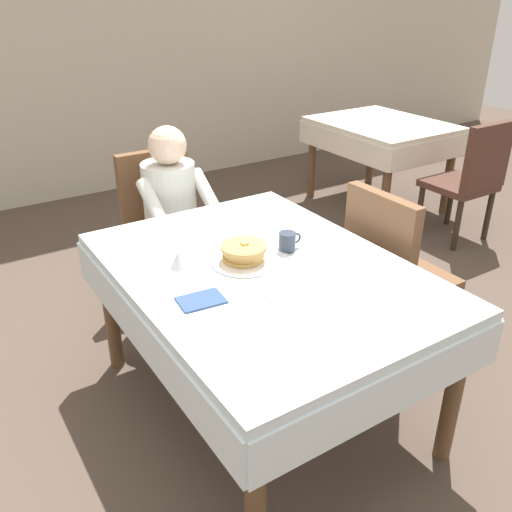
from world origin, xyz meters
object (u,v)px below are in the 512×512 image
object	(u,v)px
chair_right_side	(391,266)
dining_table_main	(263,286)
diner_person	(173,206)
cup_coffee	(288,241)
breakfast_stack	(244,252)
background_chair_empty	(472,175)
plate_breakfast	(245,261)
syrup_pitcher	(179,260)
knife_right_of_plate	(284,253)
fork_left_of_plate	(207,276)
background_table_far	(381,136)
spoon_near_edge	(287,297)
chair_diner	(163,220)

from	to	relation	value
chair_right_side	dining_table_main	bearing A→B (deg)	-90.00
diner_person	cup_coffee	distance (m)	0.95
breakfast_stack	background_chair_empty	xyz separation A→B (m)	(2.36, 0.63, -0.26)
plate_breakfast	syrup_pitcher	world-z (taller)	syrup_pitcher
dining_table_main	background_chair_empty	distance (m)	2.43
breakfast_stack	knife_right_of_plate	distance (m)	0.20
fork_left_of_plate	knife_right_of_plate	size ratio (longest dim) A/B	0.90
plate_breakfast	background_table_far	size ratio (longest dim) A/B	0.25
breakfast_stack	dining_table_main	bearing A→B (deg)	-60.88
syrup_pitcher	breakfast_stack	bearing A→B (deg)	-23.76
diner_person	fork_left_of_plate	world-z (taller)	diner_person
fork_left_of_plate	spoon_near_edge	distance (m)	0.35
diner_person	cup_coffee	size ratio (longest dim) A/B	9.91
dining_table_main	background_table_far	world-z (taller)	same
plate_breakfast	background_chair_empty	world-z (taller)	background_chair_empty
breakfast_stack	background_table_far	xyz separation A→B (m)	(2.36, 1.58, -0.17)
breakfast_stack	knife_right_of_plate	size ratio (longest dim) A/B	0.97
chair_right_side	spoon_near_edge	distance (m)	0.89
breakfast_stack	cup_coffee	xyz separation A→B (m)	(0.23, 0.00, -0.01)
plate_breakfast	syrup_pitcher	size ratio (longest dim) A/B	3.50
cup_coffee	background_table_far	xyz separation A→B (m)	(2.14, 1.58, -0.16)
background_chair_empty	breakfast_stack	bearing A→B (deg)	-164.99
syrup_pitcher	background_chair_empty	world-z (taller)	background_chair_empty
chair_diner	diner_person	distance (m)	0.21
plate_breakfast	knife_right_of_plate	bearing A→B (deg)	-6.01
dining_table_main	plate_breakfast	xyz separation A→B (m)	(-0.04, 0.08, 0.10)
fork_left_of_plate	dining_table_main	bearing A→B (deg)	-103.29
cup_coffee	background_chair_empty	bearing A→B (deg)	16.50
chair_right_side	background_chair_empty	world-z (taller)	same
breakfast_stack	diner_person	bearing A→B (deg)	83.74
syrup_pitcher	plate_breakfast	bearing A→B (deg)	-23.69
breakfast_stack	background_table_far	bearing A→B (deg)	33.81
dining_table_main	chair_diner	xyz separation A→B (m)	(0.06, 1.17, -0.12)
chair_right_side	background_chair_empty	bearing A→B (deg)	114.76
chair_right_side	plate_breakfast	size ratio (longest dim) A/B	3.32
syrup_pitcher	knife_right_of_plate	xyz separation A→B (m)	(0.44, -0.13, -0.04)
chair_diner	syrup_pitcher	distance (m)	1.07
knife_right_of_plate	diner_person	bearing A→B (deg)	3.76
plate_breakfast	syrup_pitcher	distance (m)	0.28
breakfast_stack	syrup_pitcher	xyz separation A→B (m)	(-0.25, 0.11, -0.02)
breakfast_stack	knife_right_of_plate	xyz separation A→B (m)	(0.19, -0.02, -0.05)
cup_coffee	spoon_near_edge	xyz separation A→B (m)	(-0.24, -0.33, -0.04)
chair_diner	cup_coffee	world-z (taller)	chair_diner
cup_coffee	background_chair_empty	size ratio (longest dim) A/B	0.12
chair_diner	diner_person	xyz separation A→B (m)	(-0.00, -0.16, 0.14)
syrup_pitcher	background_chair_empty	xyz separation A→B (m)	(2.61, 0.52, -0.25)
fork_left_of_plate	knife_right_of_plate	xyz separation A→B (m)	(0.38, 0.00, 0.00)
dining_table_main	plate_breakfast	distance (m)	0.13
plate_breakfast	fork_left_of_plate	bearing A→B (deg)	-173.99
plate_breakfast	breakfast_stack	xyz separation A→B (m)	(-0.00, 0.00, 0.04)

